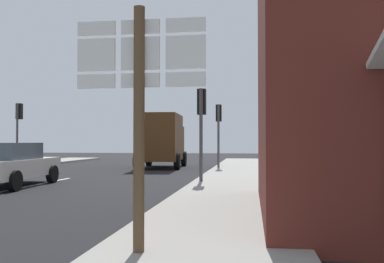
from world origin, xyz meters
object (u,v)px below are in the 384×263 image
at_px(delivery_truck, 161,139).
at_px(route_sign_post, 139,102).
at_px(traffic_light_near_right, 201,114).
at_px(sedan_far, 9,164).
at_px(traffic_light_far_right, 219,122).
at_px(traffic_light_far_left, 19,120).

height_order(delivery_truck, route_sign_post, route_sign_post).
relative_size(delivery_truck, traffic_light_near_right, 1.52).
bearing_deg(sedan_far, traffic_light_far_right, 55.65).
xyz_separation_m(sedan_far, traffic_light_near_right, (6.31, 1.50, 1.72)).
bearing_deg(traffic_light_far_left, traffic_light_far_right, 0.40).
bearing_deg(traffic_light_far_right, traffic_light_near_right, -90.00).
bearing_deg(traffic_light_far_right, sedan_far, -124.35).
height_order(route_sign_post, traffic_light_far_right, traffic_light_far_right).
bearing_deg(route_sign_post, delivery_truck, 101.46).
height_order(sedan_far, traffic_light_far_right, traffic_light_far_right).
bearing_deg(delivery_truck, traffic_light_far_left, -169.33).
bearing_deg(traffic_light_far_right, traffic_light_far_left, -179.60).
xyz_separation_m(delivery_truck, route_sign_post, (3.77, -18.58, 0.35)).
relative_size(delivery_truck, traffic_light_far_left, 1.38).
height_order(delivery_truck, traffic_light_far_right, traffic_light_far_right).
height_order(delivery_truck, traffic_light_far_left, traffic_light_far_left).
bearing_deg(traffic_light_far_left, delivery_truck, 10.67).
xyz_separation_m(sedan_far, traffic_light_far_left, (-5.09, 9.15, 1.97)).
relative_size(route_sign_post, traffic_light_far_right, 0.92).
distance_m(traffic_light_far_right, traffic_light_far_left, 11.40).
xyz_separation_m(sedan_far, traffic_light_far_right, (6.31, 9.23, 1.82)).
distance_m(sedan_far, route_sign_post, 10.43).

